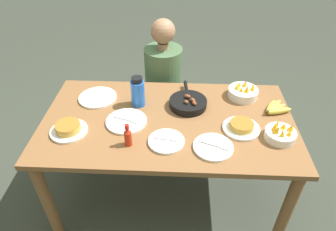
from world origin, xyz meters
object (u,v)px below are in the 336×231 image
object	(u,v)px
empty_plate_near_front	(213,147)
water_bottle	(138,92)
frittata_plate_side	(68,129)
empty_plate_mid_edge	(126,121)
banana_bunch	(275,108)
fruit_bowl_mango	(280,134)
frittata_plate_center	(241,127)
fruit_bowl_citrus	(243,92)
empty_plate_far_left	(167,141)
hot_sauce_bottle	(128,136)
skillet	(188,103)
empty_plate_far_right	(98,98)
person_figure	(164,96)

from	to	relation	value
empty_plate_near_front	water_bottle	size ratio (longest dim) A/B	1.08
frittata_plate_side	empty_plate_mid_edge	bearing A→B (deg)	17.97
banana_bunch	empty_plate_mid_edge	distance (m)	0.97
empty_plate_near_front	fruit_bowl_mango	size ratio (longest dim) A/B	1.27
banana_bunch	frittata_plate_center	bearing A→B (deg)	-141.05
empty_plate_near_front	fruit_bowl_citrus	xyz separation A→B (m)	(0.24, 0.53, 0.03)
frittata_plate_side	empty_plate_far_left	xyz separation A→B (m)	(0.59, -0.06, -0.02)
frittata_plate_center	hot_sauce_bottle	world-z (taller)	hot_sauce_bottle
skillet	frittata_plate_side	bearing A→B (deg)	108.20
empty_plate_mid_edge	fruit_bowl_citrus	world-z (taller)	fruit_bowl_citrus
empty_plate_near_front	empty_plate_far_left	xyz separation A→B (m)	(-0.27, 0.04, 0.00)
empty_plate_far_right	person_figure	world-z (taller)	person_figure
frittata_plate_center	skillet	bearing A→B (deg)	144.88
frittata_plate_center	fruit_bowl_mango	size ratio (longest dim) A/B	1.26
fruit_bowl_mango	banana_bunch	bearing A→B (deg)	83.10
banana_bunch	empty_plate_far_right	bearing A→B (deg)	175.82
fruit_bowl_mango	hot_sauce_bottle	xyz separation A→B (m)	(-0.88, -0.09, 0.03)
fruit_bowl_citrus	person_figure	xyz separation A→B (m)	(-0.58, 0.38, -0.31)
fruit_bowl_citrus	empty_plate_far_right	bearing A→B (deg)	-175.98
hot_sauce_bottle	empty_plate_near_front	bearing A→B (deg)	-1.01
empty_plate_far_right	empty_plate_mid_edge	world-z (taller)	same
hot_sauce_bottle	person_figure	distance (m)	0.97
frittata_plate_center	frittata_plate_side	world-z (taller)	frittata_plate_side
empty_plate_far_left	fruit_bowl_citrus	distance (m)	0.71
water_bottle	empty_plate_far_right	bearing A→B (deg)	169.15
fruit_bowl_mango	fruit_bowl_citrus	world-z (taller)	fruit_bowl_citrus
empty_plate_near_front	empty_plate_mid_edge	xyz separation A→B (m)	(-0.53, 0.21, -0.00)
skillet	frittata_plate_center	xyz separation A→B (m)	(0.32, -0.23, -0.01)
empty_plate_near_front	empty_plate_far_right	bearing A→B (deg)	149.17
skillet	frittata_plate_side	size ratio (longest dim) A/B	1.69
frittata_plate_center	fruit_bowl_mango	bearing A→B (deg)	-18.08
banana_bunch	empty_plate_near_front	xyz separation A→B (m)	(-0.43, -0.37, -0.01)
fruit_bowl_citrus	skillet	bearing A→B (deg)	-161.18
banana_bunch	empty_plate_far_left	xyz separation A→B (m)	(-0.69, -0.33, -0.01)
fruit_bowl_mango	person_figure	world-z (taller)	person_figure
frittata_plate_side	empty_plate_mid_edge	size ratio (longest dim) A/B	0.87
banana_bunch	water_bottle	xyz separation A→B (m)	(-0.90, 0.03, 0.08)
water_bottle	hot_sauce_bottle	size ratio (longest dim) A/B	1.45
hot_sauce_bottle	empty_plate_mid_edge	bearing A→B (deg)	102.59
banana_bunch	hot_sauce_bottle	bearing A→B (deg)	-158.31
hot_sauce_bottle	frittata_plate_side	bearing A→B (deg)	166.35
empty_plate_mid_edge	fruit_bowl_mango	world-z (taller)	fruit_bowl_mango
empty_plate_far_right	empty_plate_mid_edge	distance (m)	0.35
empty_plate_far_left	fruit_bowl_mango	size ratio (longest dim) A/B	1.18
empty_plate_mid_edge	banana_bunch	bearing A→B (deg)	9.70
banana_bunch	fruit_bowl_citrus	xyz separation A→B (m)	(-0.18, 0.16, 0.02)
skillet	fruit_bowl_citrus	bearing A→B (deg)	-75.55
empty_plate_far_left	empty_plate_far_right	bearing A→B (deg)	139.91
empty_plate_far_left	person_figure	world-z (taller)	person_figure
banana_bunch	skillet	bearing A→B (deg)	177.21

